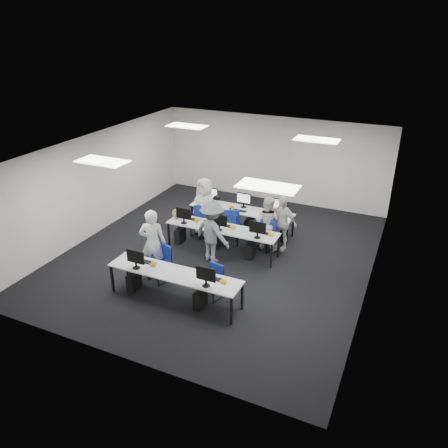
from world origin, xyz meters
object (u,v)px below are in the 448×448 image
at_px(photographer, 212,232).
at_px(chair_3, 231,233).
at_px(chair_0, 161,269).
at_px(chair_7, 269,238).
at_px(desk_front, 174,275).
at_px(chair_2, 200,228).
at_px(desk_mid, 222,229).
at_px(student_1, 267,223).
at_px(chair_1, 212,287).
at_px(chair_5, 203,223).
at_px(student_3, 281,223).
at_px(chair_4, 265,239).
at_px(chair_6, 233,230).
at_px(student_0, 153,243).
at_px(student_2, 205,206).

bearing_deg(photographer, chair_3, -72.64).
xyz_separation_m(chair_0, chair_7, (1.89, 2.74, 0.01)).
xyz_separation_m(desk_front, photographer, (-0.01, 2.00, 0.18)).
bearing_deg(chair_2, desk_front, -56.21).
relative_size(desk_mid, photographer, 1.86).
distance_m(student_1, photographer, 1.70).
xyz_separation_m(desk_front, chair_1, (0.73, 0.46, -0.42)).
distance_m(chair_5, photographer, 1.85).
relative_size(desk_front, student_3, 2.01).
distance_m(chair_2, chair_4, 2.04).
distance_m(chair_5, student_1, 2.16).
relative_size(chair_2, student_3, 0.51).
bearing_deg(chair_1, chair_5, 132.86).
bearing_deg(chair_6, chair_4, -14.36).
relative_size(desk_mid, student_0, 1.78).
height_order(chair_2, chair_6, chair_6).
bearing_deg(desk_mid, student_3, 30.26).
distance_m(chair_0, chair_5, 2.85).
bearing_deg(desk_mid, student_1, 33.60).
distance_m(chair_7, student_3, 0.59).
height_order(chair_6, student_0, student_0).
height_order(chair_7, photographer, photographer).
relative_size(desk_front, chair_6, 3.85).
relative_size(chair_6, chair_7, 0.86).
distance_m(desk_front, chair_1, 0.97).
xyz_separation_m(student_0, student_3, (2.47, 2.69, -0.11)).
xyz_separation_m(chair_4, chair_6, (-1.09, 0.23, -0.03)).
height_order(chair_2, chair_3, chair_3).
height_order(chair_2, student_2, student_2).
height_order(chair_0, student_2, student_2).
bearing_deg(chair_5, desk_front, -94.20).
relative_size(chair_1, chair_7, 0.85).
relative_size(chair_1, chair_4, 0.88).
relative_size(desk_front, chair_5, 3.27).
bearing_deg(student_2, chair_1, -38.20).
height_order(chair_4, student_1, student_1).
height_order(chair_2, student_3, student_3).
bearing_deg(desk_front, chair_1, 32.23).
distance_m(student_0, student_3, 3.65).
relative_size(chair_1, chair_3, 0.86).
distance_m(desk_mid, chair_1, 2.30).
bearing_deg(chair_2, student_2, 96.25).
distance_m(chair_0, student_0, 0.68).
distance_m(chair_3, chair_6, 0.33).
bearing_deg(chair_1, student_3, 88.92).
bearing_deg(student_1, photographer, 57.26).
height_order(chair_0, student_3, student_3).
bearing_deg(chair_5, chair_0, -105.61).
height_order(desk_mid, chair_7, chair_7).
bearing_deg(student_2, photographer, -34.64).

